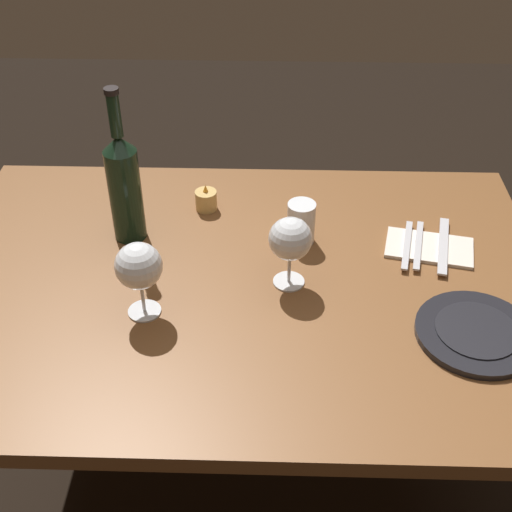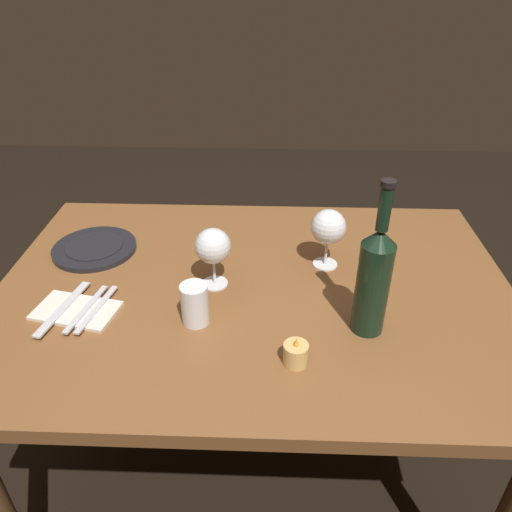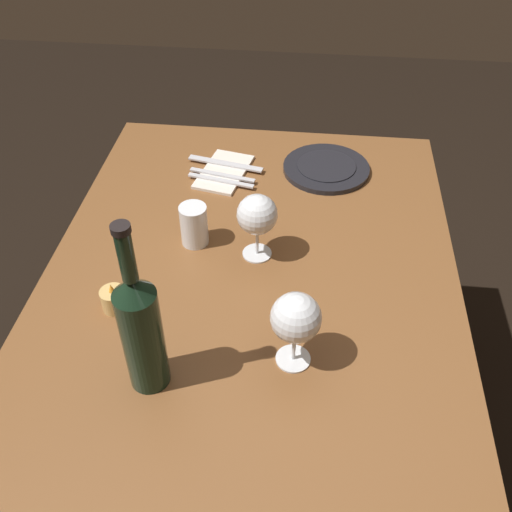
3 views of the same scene
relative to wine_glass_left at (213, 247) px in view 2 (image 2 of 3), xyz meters
name	(u,v)px [view 2 (image 2 of 3)]	position (x,y,z in m)	size (l,w,h in m)	color
ground_plane	(255,466)	(-0.10, 0.01, -0.85)	(6.00, 6.00, 0.00)	black
dining_table	(254,314)	(-0.10, 0.01, -0.20)	(1.30, 0.90, 0.74)	brown
wine_glass_left	(213,247)	(0.00, 0.00, 0.00)	(0.09, 0.09, 0.16)	white
wine_glass_right	(328,228)	(-0.29, -0.10, 0.00)	(0.09, 0.09, 0.16)	white
wine_bottle	(374,278)	(-0.36, 0.16, 0.03)	(0.07, 0.07, 0.36)	black
water_tumbler	(195,305)	(0.03, 0.15, -0.06)	(0.06, 0.06, 0.10)	white
votive_candle	(296,354)	(-0.20, 0.27, -0.09)	(0.05, 0.05, 0.07)	#DBB266
dinner_plate	(95,248)	(0.36, -0.15, -0.10)	(0.23, 0.23, 0.02)	black
folded_napkin	(76,311)	(0.31, 0.12, -0.11)	(0.21, 0.15, 0.01)	silver
fork_inner	(86,309)	(0.29, 0.12, -0.10)	(0.05, 0.18, 0.00)	silver
fork_outer	(97,309)	(0.26, 0.12, -0.10)	(0.05, 0.18, 0.00)	silver
table_knife	(63,308)	(0.34, 0.12, -0.10)	(0.06, 0.21, 0.00)	silver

